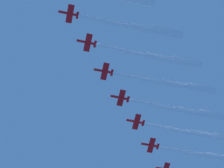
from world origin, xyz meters
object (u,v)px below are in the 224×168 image
(jet_port_outer, at_px, (204,134))
(jet_starboard_outer, at_px, (216,156))
(jet_port_mid, at_px, (176,84))
(jet_port_inner, at_px, (143,28))
(jet_starboard_inner, at_px, (161,58))
(jet_starboard_mid, at_px, (190,111))

(jet_port_outer, relative_size, jet_starboard_outer, 1.01)
(jet_port_mid, height_order, jet_starboard_outer, jet_starboard_outer)
(jet_port_inner, bearing_deg, jet_starboard_outer, 41.78)
(jet_port_inner, relative_size, jet_starboard_inner, 0.97)
(jet_starboard_inner, relative_size, jet_port_outer, 1.01)
(jet_port_mid, height_order, jet_port_outer, jet_port_outer)
(jet_port_mid, bearing_deg, jet_port_outer, 42.60)
(jet_starboard_inner, relative_size, jet_starboard_outer, 1.02)
(jet_starboard_inner, xyz_separation_m, jet_port_outer, (33.26, 30.25, -0.21))
(jet_port_outer, bearing_deg, jet_starboard_mid, -139.74)
(jet_port_outer, height_order, jet_starboard_outer, jet_starboard_outer)
(jet_port_inner, relative_size, jet_starboard_mid, 0.99)
(jet_port_inner, height_order, jet_port_mid, jet_port_inner)
(jet_starboard_inner, xyz_separation_m, jet_starboard_mid, (21.48, 20.27, -1.50))
(jet_port_inner, xyz_separation_m, jet_starboard_mid, (33.99, 30.70, -1.20))
(jet_port_inner, bearing_deg, jet_starboard_mid, 42.09)
(jet_starboard_inner, xyz_separation_m, jet_starboard_outer, (43.93, 39.99, 0.25))
(jet_port_mid, bearing_deg, jet_starboard_inner, -138.39)
(jet_starboard_mid, bearing_deg, jet_starboard_inner, -136.66)
(jet_port_mid, xyz_separation_m, jet_starboard_outer, (33.15, 30.41, 1.67))
(jet_port_mid, xyz_separation_m, jet_starboard_mid, (10.70, 10.69, -0.07))
(jet_starboard_inner, xyz_separation_m, jet_port_mid, (10.78, 9.58, -1.42))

